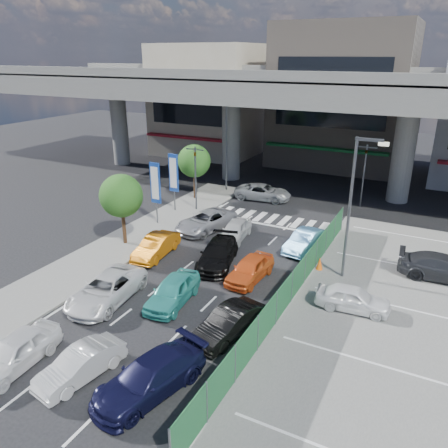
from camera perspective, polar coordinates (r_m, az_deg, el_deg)
The scene contains 31 objects.
ground at distance 23.39m, azimuth -5.49°, elevation -9.39°, with size 120.00×120.00×0.00m, color black.
parking_lot at distance 22.25m, azimuth 23.06°, elevation -12.91°, with size 12.00×28.00×0.06m, color #5F5F5C.
sidewalk_left at distance 30.01m, azimuth -12.74°, elevation -2.47°, with size 4.00×30.00×0.12m, color #5F5F5C.
fence_run at distance 21.72m, azimuth 7.96°, elevation -9.37°, with size 0.16×22.00×1.80m, color #1E592F, non-canonical shape.
expressway at distance 40.46m, azimuth 11.64°, elevation 16.50°, with size 64.00×14.00×10.75m.
building_west at distance 56.04m, azimuth -1.99°, elevation 15.83°, with size 12.00×10.90×13.00m.
building_center at distance 51.17m, azimuth 15.10°, elevation 15.74°, with size 14.00×10.90×15.00m.
traffic_light_left at distance 34.52m, azimuth -3.78°, elevation 7.96°, with size 1.60×1.24×5.20m.
traffic_light_right at distance 37.10m, azimuth 18.00°, elevation 7.92°, with size 1.60×1.24×5.20m.
street_lamp_right at distance 24.21m, azimuth 16.62°, elevation 3.27°, with size 1.65×0.22×8.00m.
street_lamp_left at distance 39.56m, azimuth 0.55°, elevation 10.97°, with size 1.65×0.22×8.00m.
signboard_near at distance 32.05m, azimuth -8.96°, elevation 5.07°, with size 0.80×0.14×4.70m.
signboard_far at distance 34.64m, azimuth -6.60°, elevation 6.43°, with size 0.80×0.14×4.70m.
tree_near at distance 28.85m, azimuth -13.28°, elevation 3.58°, with size 2.80×2.80×4.80m.
tree_far at distance 37.53m, azimuth -3.92°, elevation 8.20°, with size 2.80×2.80×4.80m.
van_white_back_left at distance 20.21m, azimuth -25.64°, elevation -14.84°, with size 1.63×4.05×1.38m, color white.
hatch_white_back_mid at distance 18.75m, azimuth -18.23°, elevation -17.04°, with size 1.29×3.69×1.22m, color silver.
minivan_navy_back at distance 17.45m, azimuth -9.70°, elevation -19.11°, with size 1.93×4.76×1.38m, color black.
sedan_white_mid_left at distance 23.32m, azimuth -15.11°, elevation -8.25°, with size 2.29×4.97×1.38m, color silver.
taxi_teal_mid at distance 22.55m, azimuth -6.72°, elevation -8.68°, with size 1.63×4.05×1.38m, color teal.
hatch_black_mid_right at distance 20.07m, azimuth 0.68°, elevation -12.81°, with size 1.39×3.98×1.31m, color black.
taxi_orange_left at distance 27.70m, azimuth -8.85°, elevation -2.88°, with size 1.41×4.03×1.33m, color #C16409.
sedan_black_mid at distance 26.30m, azimuth -0.84°, elevation -3.94°, with size 1.91×4.69×1.36m, color black.
taxi_orange_right at distance 24.64m, azimuth 3.42°, elevation -5.87°, with size 1.56×3.88×1.32m, color #DC561D.
wagon_silver_front_left at distance 31.39m, azimuth -2.35°, elevation 0.40°, with size 2.29×4.97×1.38m, color gray.
sedan_white_front_mid at distance 29.87m, azimuth 1.46°, elevation -0.82°, with size 1.52×3.77×1.28m, color silver.
kei_truck_front_right at distance 28.66m, azimuth 10.46°, elevation -2.18°, with size 1.36×3.91×1.29m, color #60A1DA.
crossing_wagon_silver at distance 38.17m, azimuth 5.11°, elevation 4.16°, with size 2.23×4.83×1.34m, color #A5A9AD.
parked_sedan_white at distance 22.72m, azimuth 16.47°, elevation -9.29°, with size 1.46×3.63×1.24m, color white.
parked_sedan_dgrey at distance 27.44m, azimuth 26.73°, elevation -5.11°, with size 1.95×4.80×1.39m, color #2D2F32.
traffic_cone at distance 26.30m, azimuth 12.37°, elevation -5.05°, with size 0.39×0.39×0.76m, color #FB5E0D.
Camera 1 is at (11.08, -16.79, 11.95)m, focal length 35.00 mm.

